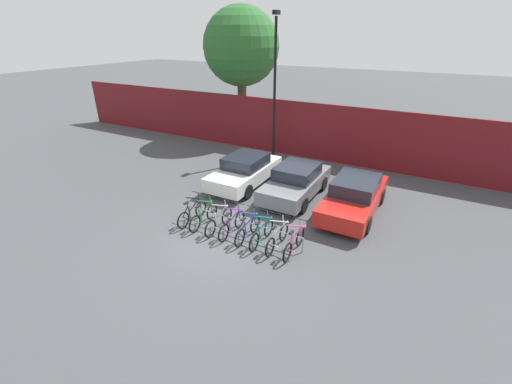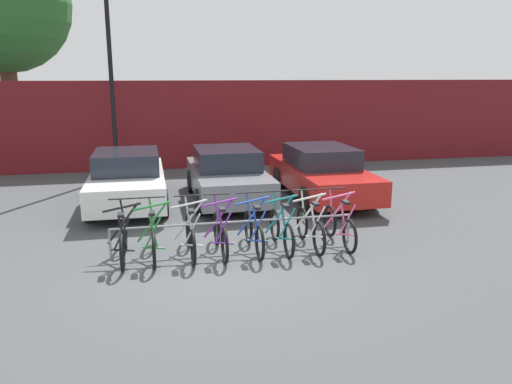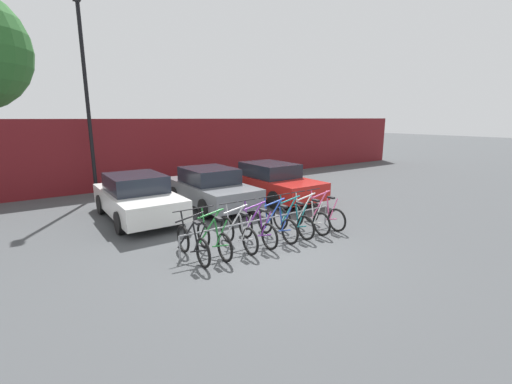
% 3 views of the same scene
% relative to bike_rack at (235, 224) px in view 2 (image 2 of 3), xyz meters
% --- Properties ---
extents(ground_plane, '(120.00, 120.00, 0.00)m').
position_rel_bike_rack_xyz_m(ground_plane, '(-0.45, -0.68, -0.50)').
color(ground_plane, '#424447').
extents(hoarding_wall, '(36.00, 0.16, 3.09)m').
position_rel_bike_rack_xyz_m(hoarding_wall, '(-0.45, 8.82, 1.05)').
color(hoarding_wall, maroon).
rests_on(hoarding_wall, ground).
extents(bike_rack, '(4.68, 0.04, 0.57)m').
position_rel_bike_rack_xyz_m(bike_rack, '(0.00, 0.00, 0.00)').
color(bike_rack, gray).
rests_on(bike_rack, ground).
extents(bicycle_black, '(0.68, 1.71, 1.05)m').
position_rel_bike_rack_xyz_m(bicycle_black, '(-2.07, -0.15, -0.12)').
color(bicycle_black, black).
rests_on(bicycle_black, ground).
extents(bicycle_green, '(0.68, 1.71, 1.05)m').
position_rel_bike_rack_xyz_m(bicycle_green, '(-1.54, -0.15, -0.12)').
color(bicycle_green, black).
rests_on(bicycle_green, ground).
extents(bicycle_silver, '(0.68, 1.71, 1.05)m').
position_rel_bike_rack_xyz_m(bicycle_silver, '(-0.86, -0.15, -0.12)').
color(bicycle_silver, black).
rests_on(bicycle_silver, ground).
extents(bicycle_purple, '(0.68, 1.71, 1.05)m').
position_rel_bike_rack_xyz_m(bicycle_purple, '(-0.30, -0.15, -0.12)').
color(bicycle_purple, black).
rests_on(bicycle_purple, ground).
extents(bicycle_blue, '(0.68, 1.71, 1.05)m').
position_rel_bike_rack_xyz_m(bicycle_blue, '(0.34, -0.15, -0.12)').
color(bicycle_blue, black).
rests_on(bicycle_blue, ground).
extents(bicycle_teal, '(0.68, 1.71, 1.05)m').
position_rel_bike_rack_xyz_m(bicycle_teal, '(0.88, -0.15, -0.12)').
color(bicycle_teal, black).
rests_on(bicycle_teal, ground).
extents(bicycle_white, '(0.68, 1.71, 1.05)m').
position_rel_bike_rack_xyz_m(bicycle_white, '(1.46, -0.15, -0.12)').
color(bicycle_white, black).
rests_on(bicycle_white, ground).
extents(bicycle_pink, '(0.68, 1.71, 1.05)m').
position_rel_bike_rack_xyz_m(bicycle_pink, '(2.07, -0.15, -0.12)').
color(bicycle_pink, black).
rests_on(bicycle_pink, ground).
extents(car_white, '(1.91, 4.25, 1.40)m').
position_rel_bike_rack_xyz_m(car_white, '(-2.11, 3.84, 0.19)').
color(car_white, silver).
rests_on(car_white, ground).
extents(car_grey, '(1.91, 4.17, 1.40)m').
position_rel_bike_rack_xyz_m(car_grey, '(0.46, 3.81, 0.19)').
color(car_grey, slate).
rests_on(car_grey, ground).
extents(car_red, '(1.91, 4.58, 1.40)m').
position_rel_bike_rack_xyz_m(car_red, '(3.01, 3.61, 0.20)').
color(car_red, red).
rests_on(car_red, ground).
extents(lamp_post, '(0.24, 0.44, 7.46)m').
position_rel_bike_rack_xyz_m(lamp_post, '(-2.60, 7.82, 3.59)').
color(lamp_post, black).
rests_on(lamp_post, ground).
extents(tree_behind_hoarding, '(4.70, 4.70, 8.02)m').
position_rel_bike_rack_xyz_m(tree_behind_hoarding, '(-6.29, 10.63, 5.13)').
color(tree_behind_hoarding, brown).
rests_on(tree_behind_hoarding, ground).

